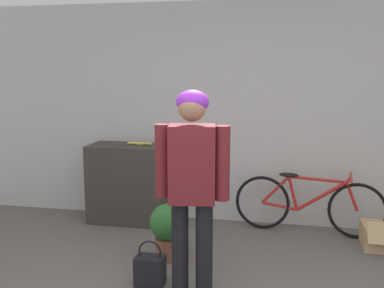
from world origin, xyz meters
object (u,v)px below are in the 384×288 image
(person, at_px, (192,176))
(cardboard_box, at_px, (384,236))
(banana, at_px, (140,143))
(potted_plant, at_px, (168,228))
(bicycle, at_px, (308,204))
(handbag, at_px, (150,270))

(person, xyz_separation_m, cardboard_box, (1.73, 1.42, -0.89))
(banana, xyz_separation_m, potted_plant, (0.61, -1.02, -0.65))
(bicycle, xyz_separation_m, handbag, (-1.37, -1.53, -0.20))
(person, relative_size, potted_plant, 3.03)
(person, bearing_deg, bicycle, 50.58)
(handbag, height_order, cardboard_box, handbag)
(cardboard_box, bearing_deg, bicycle, 161.28)
(person, bearing_deg, potted_plant, 109.23)
(handbag, bearing_deg, person, -20.11)
(bicycle, bearing_deg, cardboard_box, -12.36)
(person, height_order, handbag, person)
(potted_plant, bearing_deg, cardboard_box, 18.92)
(bicycle, bearing_deg, person, -113.97)
(cardboard_box, relative_size, potted_plant, 0.92)
(person, relative_size, handbag, 4.21)
(person, relative_size, banana, 5.10)
(person, height_order, potted_plant, person)
(person, height_order, cardboard_box, person)
(cardboard_box, bearing_deg, person, -140.70)
(bicycle, xyz_separation_m, potted_plant, (-1.35, -0.98, -0.03))
(banana, xyz_separation_m, handbag, (0.59, -1.57, -0.82))
(banana, distance_m, handbag, 1.86)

